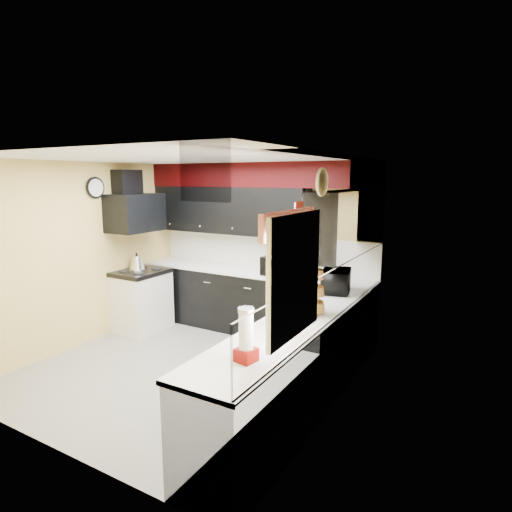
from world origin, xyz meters
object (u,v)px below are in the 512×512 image
(toaster_oven, at_px, (279,266))
(kettle, at_px, (137,263))
(utensil_crock, at_px, (322,273))
(knife_block, at_px, (320,269))
(microwave, at_px, (336,281))

(toaster_oven, xyz_separation_m, kettle, (-2.08, -0.64, -0.05))
(utensil_crock, distance_m, kettle, 2.79)
(toaster_oven, relative_size, utensil_crock, 2.55)
(utensil_crock, xyz_separation_m, knife_block, (-0.05, 0.07, 0.04))
(toaster_oven, height_order, microwave, microwave)
(microwave, height_order, kettle, microwave)
(toaster_oven, xyz_separation_m, microwave, (1.00, -0.46, 0.00))
(utensil_crock, distance_m, knife_block, 0.09)
(utensil_crock, bearing_deg, toaster_oven, -175.58)
(toaster_oven, relative_size, kettle, 1.97)
(microwave, xyz_separation_m, knife_block, (-0.42, 0.57, -0.01))
(knife_block, bearing_deg, kettle, -168.71)
(knife_block, bearing_deg, utensil_crock, -57.02)
(microwave, bearing_deg, kettle, 78.47)
(toaster_oven, relative_size, knife_block, 1.82)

